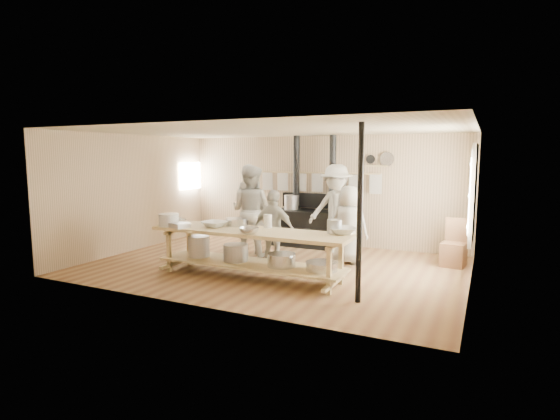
{
  "coord_description": "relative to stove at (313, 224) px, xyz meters",
  "views": [
    {
      "loc": [
        3.69,
        -7.41,
        2.13
      ],
      "look_at": [
        0.05,
        0.2,
        1.08
      ],
      "focal_mm": 28.0,
      "sensor_mm": 36.0,
      "label": 1
    }
  ],
  "objects": [
    {
      "name": "ground",
      "position": [
        0.01,
        -2.12,
        -0.52
      ],
      "size": [
        7.0,
        7.0,
        0.0
      ],
      "primitive_type": "plane",
      "color": "brown",
      "rests_on": "ground"
    },
    {
      "name": "room_shell",
      "position": [
        0.01,
        -2.12,
        1.1
      ],
      "size": [
        7.0,
        7.0,
        7.0
      ],
      "color": "tan",
      "rests_on": "ground"
    },
    {
      "name": "window_right",
      "position": [
        3.48,
        -1.52,
        0.98
      ],
      "size": [
        0.09,
        1.5,
        1.65
      ],
      "color": "beige",
      "rests_on": "ground"
    },
    {
      "name": "left_opening",
      "position": [
        -3.44,
        -0.12,
        1.08
      ],
      "size": [
        0.0,
        0.9,
        0.9
      ],
      "color": "white",
      "rests_on": "ground"
    },
    {
      "name": "stove",
      "position": [
        0.0,
        0.0,
        0.0
      ],
      "size": [
        1.9,
        0.75,
        2.6
      ],
      "color": "black",
      "rests_on": "ground"
    },
    {
      "name": "towel_rail",
      "position": [
        0.01,
        0.28,
        1.04
      ],
      "size": [
        3.0,
        0.04,
        0.47
      ],
      "color": "tan",
      "rests_on": "ground"
    },
    {
      "name": "back_wall_shelf",
      "position": [
        1.47,
        0.32,
        1.48
      ],
      "size": [
        0.63,
        0.14,
        0.32
      ],
      "color": "tan",
      "rests_on": "ground"
    },
    {
      "name": "prep_table",
      "position": [
        -0.0,
        -3.02,
        -0.0
      ],
      "size": [
        3.6,
        0.9,
        0.85
      ],
      "color": "tan",
      "rests_on": "ground"
    },
    {
      "name": "support_post",
      "position": [
        2.06,
        -3.47,
        0.78
      ],
      "size": [
        0.08,
        0.08,
        2.6
      ],
      "primitive_type": "cylinder",
      "color": "black",
      "rests_on": "ground"
    },
    {
      "name": "cook_far_left",
      "position": [
        -0.97,
        -1.3,
        0.46
      ],
      "size": [
        0.73,
        0.5,
        1.95
      ],
      "primitive_type": "imported",
      "rotation": [
        0.0,
        0.0,
        3.1
      ],
      "color": "#A6A393",
      "rests_on": "ground"
    },
    {
      "name": "cook_left",
      "position": [
        -0.85,
        -1.46,
        0.44
      ],
      "size": [
        0.96,
        0.76,
        1.92
      ],
      "primitive_type": "imported",
      "rotation": [
        0.0,
        0.0,
        3.1
      ],
      "color": "#A6A393",
      "rests_on": "ground"
    },
    {
      "name": "cook_center",
      "position": [
        1.25,
        -1.31,
        0.26
      ],
      "size": [
        0.81,
        0.58,
        1.56
      ],
      "primitive_type": "imported",
      "rotation": [
        0.0,
        0.0,
        3.25
      ],
      "color": "#A6A393",
      "rests_on": "ground"
    },
    {
      "name": "cook_right",
      "position": [
        0.13,
        -2.34,
        0.23
      ],
      "size": [
        0.91,
        0.45,
        1.51
      ],
      "primitive_type": "imported",
      "rotation": [
        0.0,
        0.0,
        3.04
      ],
      "color": "#A6A393",
      "rests_on": "ground"
    },
    {
      "name": "cook_by_window",
      "position": [
        0.73,
        -0.5,
        0.45
      ],
      "size": [
        1.32,
        0.84,
        1.95
      ],
      "primitive_type": "imported",
      "rotation": [
        0.0,
        0.0,
        -0.09
      ],
      "color": "#A6A393",
      "rests_on": "ground"
    },
    {
      "name": "chair",
      "position": [
        3.16,
        -0.62,
        -0.25
      ],
      "size": [
        0.49,
        0.49,
        0.93
      ],
      "rotation": [
        0.0,
        0.0,
        -0.16
      ],
      "color": "brown",
      "rests_on": "ground"
    },
    {
      "name": "bowl_white_a",
      "position": [
        -0.73,
        -3.02,
        0.38
      ],
      "size": [
        0.47,
        0.47,
        0.11
      ],
      "primitive_type": "imported",
      "rotation": [
        0.0,
        0.0,
        -0.1
      ],
      "color": "white",
      "rests_on": "prep_table"
    },
    {
      "name": "bowl_steel_a",
      "position": [
        -1.54,
        -3.07,
        0.38
      ],
      "size": [
        0.47,
        0.47,
        0.11
      ],
      "primitive_type": "imported",
      "rotation": [
        0.0,
        0.0,
        0.56
      ],
      "color": "silver",
      "rests_on": "prep_table"
    },
    {
      "name": "bowl_white_b",
      "position": [
        1.56,
        -2.69,
        0.38
      ],
      "size": [
        0.61,
        0.61,
        0.11
      ],
      "primitive_type": "imported",
      "rotation": [
        0.0,
        0.0,
        2.05
      ],
      "color": "white",
      "rests_on": "prep_table"
    },
    {
      "name": "bowl_steel_b",
      "position": [
        0.17,
        -3.35,
        0.38
      ],
      "size": [
        0.4,
        0.4,
        0.1
      ],
      "primitive_type": "imported",
      "rotation": [
        0.0,
        0.0,
        3.36
      ],
      "color": "silver",
      "rests_on": "prep_table"
    },
    {
      "name": "roasting_pan",
      "position": [
        -1.3,
        -3.35,
        0.37
      ],
      "size": [
        0.46,
        0.37,
        0.09
      ],
      "primitive_type": "cube",
      "rotation": [
        0.0,
        0.0,
        -0.3
      ],
      "color": "#B2B2B7",
      "rests_on": "prep_table"
    },
    {
      "name": "mixing_bowl_large",
      "position": [
        -0.46,
        -2.69,
        0.4
      ],
      "size": [
        0.52,
        0.52,
        0.13
      ],
      "primitive_type": "cylinder",
      "rotation": [
        0.0,
        0.0,
        0.29
      ],
      "color": "silver",
      "rests_on": "prep_table"
    },
    {
      "name": "bucket_galv",
      "position": [
        1.42,
        -2.69,
        0.44
      ],
      "size": [
        0.29,
        0.29,
        0.23
      ],
      "primitive_type": "cylinder",
      "rotation": [
        0.0,
        0.0,
        0.18
      ],
      "color": "gray",
      "rests_on": "prep_table"
    },
    {
      "name": "deep_bowl_enamel",
      "position": [
        -1.54,
        -3.3,
        0.44
      ],
      "size": [
        0.46,
        0.46,
        0.23
      ],
      "primitive_type": "cylinder",
      "rotation": [
        0.0,
        0.0,
        0.32
      ],
      "color": "white",
      "rests_on": "prep_table"
    },
    {
      "name": "pitcher",
      "position": [
        0.18,
        -2.69,
        0.45
      ],
      "size": [
        0.2,
        0.2,
        0.24
      ],
      "primitive_type": "cylinder",
      "rotation": [
        0.0,
        0.0,
        0.34
      ],
      "color": "white",
      "rests_on": "prep_table"
    }
  ]
}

